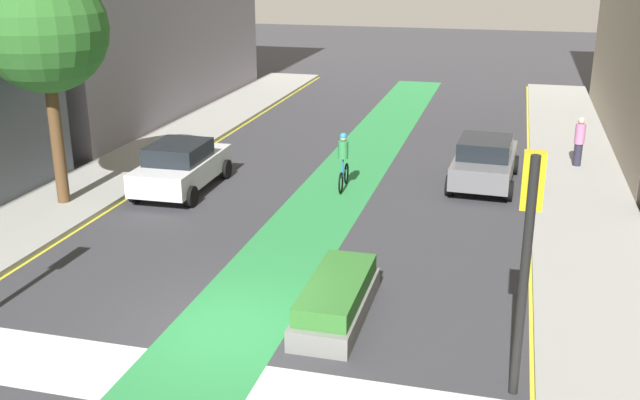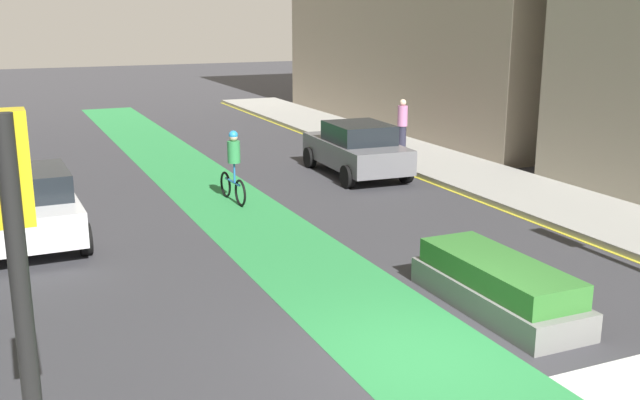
% 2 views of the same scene
% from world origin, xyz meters
% --- Properties ---
extents(ground_plane, '(120.00, 120.00, 0.00)m').
position_xyz_m(ground_plane, '(0.00, 0.00, 0.00)').
color(ground_plane, '#38383D').
extents(bike_lane_paint, '(2.40, 60.00, 0.01)m').
position_xyz_m(bike_lane_paint, '(0.03, 0.00, 0.00)').
color(bike_lane_paint, '#2D8C47').
rests_on(bike_lane_paint, ground_plane).
extents(crosswalk_band, '(12.00, 1.80, 0.01)m').
position_xyz_m(crosswalk_band, '(0.00, -2.00, 0.00)').
color(crosswalk_band, silver).
rests_on(crosswalk_band, ground_plane).
extents(sidewalk_right, '(3.00, 60.00, 0.15)m').
position_xyz_m(sidewalk_right, '(7.50, 0.00, 0.07)').
color(sidewalk_right, '#9E9E99').
rests_on(sidewalk_right, ground_plane).
extents(curb_stripe_right, '(0.16, 60.00, 0.01)m').
position_xyz_m(curb_stripe_right, '(6.00, 0.00, 0.01)').
color(curb_stripe_right, yellow).
rests_on(curb_stripe_right, ground_plane).
extents(traffic_signal_near_right, '(0.35, 0.52, 4.26)m').
position_xyz_m(traffic_signal_near_right, '(5.63, -0.70, 2.99)').
color(traffic_signal_near_right, black).
rests_on(traffic_signal_near_right, ground_plane).
extents(car_white_left_far, '(2.10, 4.24, 1.57)m').
position_xyz_m(car_white_left_far, '(-4.69, 8.12, 0.80)').
color(car_white_left_far, silver).
rests_on(car_white_left_far, ground_plane).
extents(car_grey_right_far, '(2.18, 4.28, 1.57)m').
position_xyz_m(car_grey_right_far, '(4.51, 11.14, 0.80)').
color(car_grey_right_far, slate).
rests_on(car_grey_right_far, ground_plane).
extents(cyclist_in_lane, '(0.32, 1.73, 1.86)m').
position_xyz_m(cyclist_in_lane, '(0.22, 9.52, 0.97)').
color(cyclist_in_lane, black).
rests_on(cyclist_in_lane, ground_plane).
extents(pedestrian_sidewalk_right_a, '(0.34, 0.34, 1.69)m').
position_xyz_m(pedestrian_sidewalk_right_a, '(7.55, 13.70, 1.01)').
color(pedestrian_sidewalk_right_a, '#262638').
rests_on(pedestrian_sidewalk_right_a, sidewalk_right).
extents(street_tree_near, '(3.53, 3.53, 6.79)m').
position_xyz_m(street_tree_near, '(-7.44, 5.80, 5.14)').
color(street_tree_near, brown).
rests_on(street_tree_near, sidewalk_left).
extents(median_planter, '(1.22, 3.36, 0.85)m').
position_xyz_m(median_planter, '(2.03, 1.10, 0.40)').
color(median_planter, slate).
rests_on(median_planter, ground_plane).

